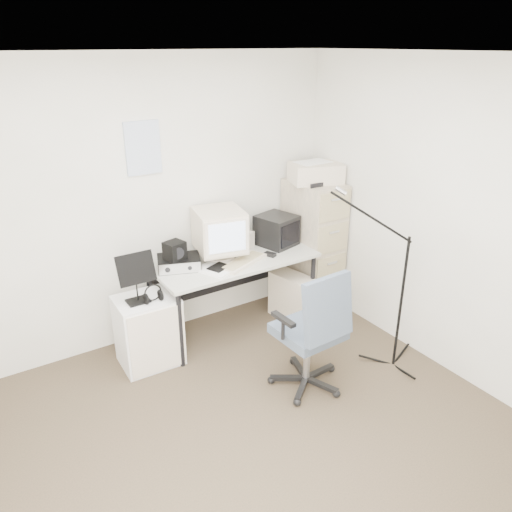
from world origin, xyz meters
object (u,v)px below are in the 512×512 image
desk (234,293)px  office_chair (308,329)px  side_cart (149,331)px  filing_cabinet (312,244)px

desk → office_chair: 1.08m
side_cart → filing_cabinet: bearing=5.7°
filing_cabinet → office_chair: size_ratio=1.25×
filing_cabinet → desk: bearing=-178.2°
desk → office_chair: size_ratio=1.44×
filing_cabinet → office_chair: filing_cabinet is taller
filing_cabinet → side_cart: bearing=-176.1°
filing_cabinet → office_chair: bearing=-129.8°
office_chair → filing_cabinet: bearing=47.7°
desk → filing_cabinet: bearing=1.8°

